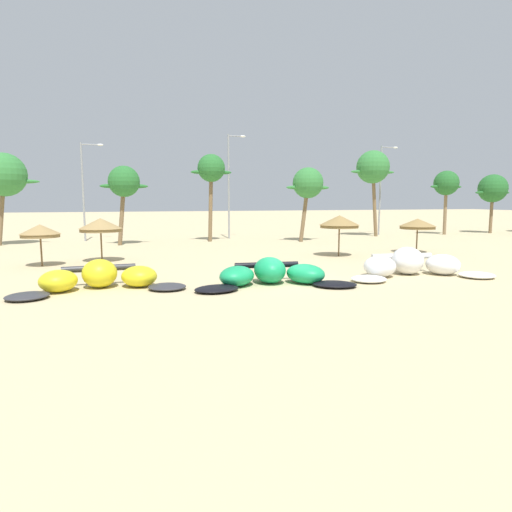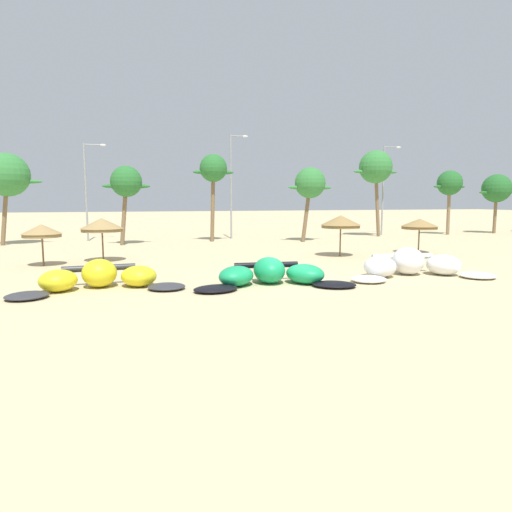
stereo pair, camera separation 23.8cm
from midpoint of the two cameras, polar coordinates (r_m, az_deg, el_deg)
name	(u,v)px [view 2 (the right image)]	position (r m, az deg, el deg)	size (l,w,h in m)	color
ground_plane	(286,280)	(21.85, 4.21, -3.16)	(260.00, 260.00, 0.00)	#C6B284
kite_far_left	(100,278)	(20.86, -19.20, -2.67)	(7.63, 3.66, 1.29)	#333338
kite_left	(271,274)	(20.69, 2.28, -2.39)	(7.74, 3.92, 1.24)	black
kite_left_of_center	(412,265)	(24.42, 19.73, -1.12)	(8.07, 4.00, 1.46)	white
beach_umbrella_near_van	(42,231)	(29.13, -25.68, 2.95)	(2.28, 2.28, 2.50)	brown
beach_umbrella_middle	(102,225)	(29.78, -19.03, 3.82)	(2.68, 2.68, 2.79)	brown
beach_umbrella_near_palms	(341,222)	(31.39, 11.07, 4.37)	(2.78, 2.78, 2.87)	brown
beach_umbrella_outermost	(420,224)	(34.86, 20.51, 3.90)	(2.66, 2.66, 2.55)	brown
palm_leftmost	(7,175)	(43.93, -29.28, 9.04)	(5.56, 3.70, 7.91)	brown
palm_left	(126,183)	(40.18, -16.23, 9.05)	(4.01, 2.68, 6.84)	brown
palm_left_of_gap	(213,170)	(42.15, -5.36, 10.97)	(3.86, 2.57, 8.15)	brown
palm_center_left	(310,184)	(42.05, 7.14, 9.21)	(4.31, 2.87, 6.93)	brown
palm_center_right	(376,168)	(49.33, 15.30, 10.91)	(5.21, 3.47, 9.11)	brown
palm_right_of_gap	(450,184)	(54.55, 23.79, 8.50)	(4.13, 2.75, 7.17)	#7F6647
palm_right	(497,189)	(59.16, 28.69, 7.60)	(4.90, 3.27, 6.88)	brown
lamppost_west	(88,186)	(45.29, -20.74, 8.38)	(2.08, 0.24, 9.22)	gray
lamppost_west_center	(232,182)	(45.08, -2.92, 9.56)	(1.86, 0.24, 10.37)	gray
lamppost_east_center	(384,185)	(51.40, 16.35, 8.71)	(2.13, 0.24, 9.80)	gray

